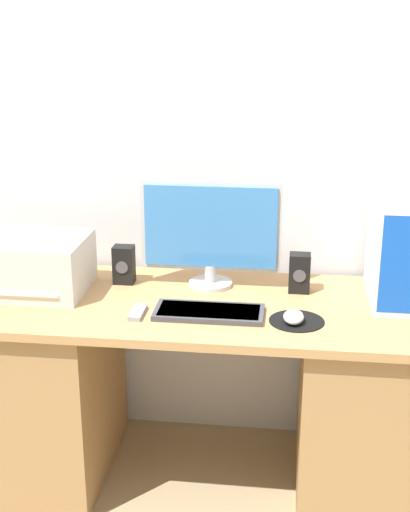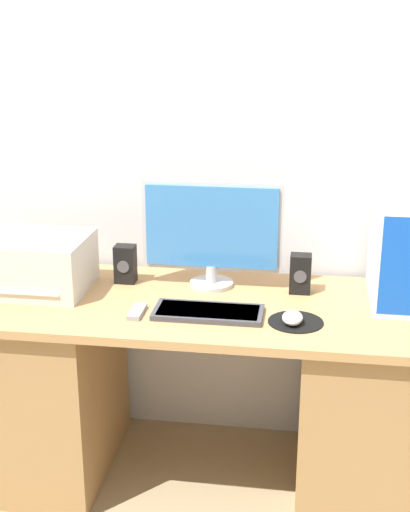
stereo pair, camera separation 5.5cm
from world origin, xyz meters
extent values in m
cube|color=silver|center=(0.00, 0.73, 1.35)|extent=(6.40, 0.05, 2.70)
cube|color=tan|center=(0.00, 0.34, 0.71)|extent=(1.68, 0.67, 0.03)
cube|color=#A4794B|center=(-0.60, 0.34, 0.35)|extent=(0.47, 0.62, 0.69)
cube|color=#A4794B|center=(0.60, 0.34, 0.35)|extent=(0.47, 0.62, 0.69)
cylinder|color=#B7B7BC|center=(0.01, 0.50, 0.73)|extent=(0.16, 0.16, 0.02)
cylinder|color=#B7B7BC|center=(0.01, 0.50, 0.77)|extent=(0.04, 0.04, 0.06)
cube|color=#B7B7BC|center=(0.01, 0.51, 0.95)|extent=(0.51, 0.03, 0.33)
cube|color=#387AC6|center=(0.01, 0.49, 0.95)|extent=(0.48, 0.01, 0.30)
cube|color=#3D3D42|center=(0.04, 0.23, 0.73)|extent=(0.37, 0.16, 0.02)
cube|color=#5B5B60|center=(0.04, 0.23, 0.74)|extent=(0.34, 0.14, 0.01)
cylinder|color=black|center=(0.33, 0.21, 0.72)|extent=(0.18, 0.18, 0.00)
ellipsoid|color=silver|center=(0.32, 0.19, 0.75)|extent=(0.07, 0.10, 0.04)
cube|color=white|center=(0.69, 0.46, 0.91)|extent=(0.21, 0.37, 0.37)
cube|color=blue|center=(0.69, 0.28, 0.91)|extent=(0.19, 0.01, 0.33)
cube|color=beige|center=(-0.60, 0.37, 0.82)|extent=(0.34, 0.31, 0.20)
cube|color=white|center=(-0.60, 0.28, 0.77)|extent=(0.24, 0.14, 0.01)
cube|color=black|center=(-0.31, 0.49, 0.79)|extent=(0.08, 0.06, 0.14)
cylinder|color=#47474C|center=(-0.31, 0.46, 0.79)|extent=(0.05, 0.00, 0.05)
cube|color=black|center=(0.34, 0.48, 0.79)|extent=(0.08, 0.06, 0.14)
cylinder|color=#47474C|center=(0.34, 0.45, 0.79)|extent=(0.05, 0.00, 0.05)
cube|color=gray|center=(-0.20, 0.20, 0.73)|extent=(0.04, 0.12, 0.02)
camera|label=1|loc=(0.30, -1.97, 1.67)|focal=50.00mm
camera|label=2|loc=(0.36, -1.96, 1.67)|focal=50.00mm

